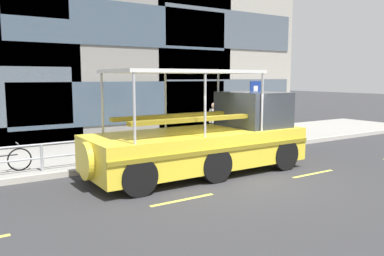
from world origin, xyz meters
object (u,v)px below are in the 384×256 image
leaned_bicycle (0,161)px  duck_tour_boat (211,138)px  pedestrian_near_bow (214,118)px  parking_sign (255,101)px

leaned_bicycle → duck_tour_boat: size_ratio=0.20×
duck_tour_boat → pedestrian_near_bow: duck_tour_boat is taller
parking_sign → pedestrian_near_bow: bearing=143.9°
leaned_bicycle → duck_tour_boat: duck_tour_boat is taller
pedestrian_near_bow → parking_sign: bearing=-36.1°
leaned_bicycle → duck_tour_boat: (5.82, -2.59, 0.51)m
parking_sign → duck_tour_boat: size_ratio=0.31×
parking_sign → duck_tour_boat: 5.05m
parking_sign → duck_tour_boat: bearing=-147.9°
parking_sign → duck_tour_boat: (-4.20, -2.63, -0.92)m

